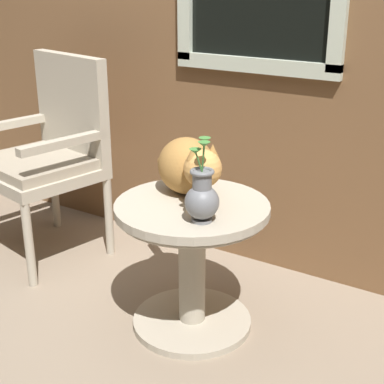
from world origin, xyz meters
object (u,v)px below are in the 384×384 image
Objects in this scene: wicker_side_table at (192,245)px; cat at (189,166)px; wicker_chair at (50,149)px; pewter_vase_with_ivy at (202,196)px.

cat is (-0.07, 0.08, 0.31)m from wicker_side_table.
wicker_side_table is at bearing -50.94° from cat.
wicker_chair is (-1.02, 0.23, 0.19)m from wicker_side_table.
wicker_side_table is 1.06m from wicker_chair.
wicker_side_table is 2.00× the size of pewter_vase_with_ivy.
pewter_vase_with_ivy reaches higher than wicker_side_table.
wicker_side_table is 0.33m from pewter_vase_with_ivy.
pewter_vase_with_ivy is at bearing -17.28° from wicker_chair.
pewter_vase_with_ivy reaches higher than cat.
cat is (0.95, -0.15, 0.12)m from wicker_chair.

